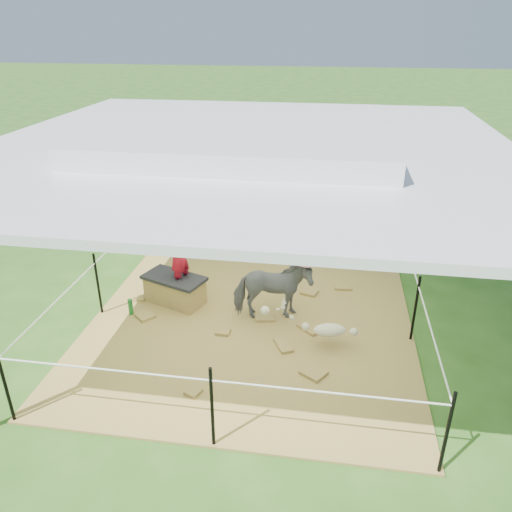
# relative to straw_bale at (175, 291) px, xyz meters

# --- Properties ---
(ground) EXTENTS (90.00, 90.00, 0.00)m
(ground) POSITION_rel_straw_bale_xyz_m (1.25, -0.47, -0.23)
(ground) COLOR #2D5919
(ground) RESTS_ON ground
(hay_patch) EXTENTS (4.60, 4.60, 0.03)m
(hay_patch) POSITION_rel_straw_bale_xyz_m (1.25, -0.47, -0.21)
(hay_patch) COLOR brown
(hay_patch) RESTS_ON ground
(canopy_tent) EXTENTS (6.30, 6.30, 2.90)m
(canopy_tent) POSITION_rel_straw_bale_xyz_m (1.25, -0.47, 2.47)
(canopy_tent) COLOR silver
(canopy_tent) RESTS_ON ground
(rope_fence) EXTENTS (4.54, 4.54, 1.00)m
(rope_fence) POSITION_rel_straw_bale_xyz_m (1.25, -0.47, 0.42)
(rope_fence) COLOR black
(rope_fence) RESTS_ON ground
(straw_bale) EXTENTS (0.98, 0.73, 0.39)m
(straw_bale) POSITION_rel_straw_bale_xyz_m (0.00, 0.00, 0.00)
(straw_bale) COLOR olive
(straw_bale) RESTS_ON hay_patch
(dark_cloth) EXTENTS (1.05, 0.79, 0.05)m
(dark_cloth) POSITION_rel_straw_bale_xyz_m (0.00, 0.00, 0.22)
(dark_cloth) COLOR black
(dark_cloth) RESTS_ON straw_bale
(woman) EXTENTS (0.37, 0.45, 1.06)m
(woman) POSITION_rel_straw_bale_xyz_m (0.10, 0.00, 0.73)
(woman) COLOR red
(woman) RESTS_ON straw_bale
(green_bottle) EXTENTS (0.09, 0.09, 0.25)m
(green_bottle) POSITION_rel_straw_bale_xyz_m (-0.55, -0.45, -0.07)
(green_bottle) COLOR #186C24
(green_bottle) RESTS_ON hay_patch
(pony) EXTENTS (1.19, 0.73, 0.94)m
(pony) POSITION_rel_straw_bale_xyz_m (1.54, -0.24, 0.27)
(pony) COLOR #535459
(pony) RESTS_ON hay_patch
(pink_hat) EXTENTS (0.29, 0.29, 0.14)m
(pink_hat) POSITION_rel_straw_bale_xyz_m (1.54, -0.24, 0.81)
(pink_hat) COLOR pink
(pink_hat) RESTS_ON pony
(foal) EXTENTS (1.11, 0.74, 0.57)m
(foal) POSITION_rel_straw_bale_xyz_m (2.38, -0.81, 0.09)
(foal) COLOR beige
(foal) RESTS_ON hay_patch
(trash_barrel) EXTENTS (0.68, 0.68, 0.83)m
(trash_barrel) POSITION_rel_straw_bale_xyz_m (5.23, 5.34, 0.19)
(trash_barrel) COLOR blue
(trash_barrel) RESTS_ON ground
(picnic_table_near) EXTENTS (1.85, 1.38, 0.74)m
(picnic_table_near) POSITION_rel_straw_bale_xyz_m (2.56, 7.40, 0.14)
(picnic_table_near) COLOR brown
(picnic_table_near) RESTS_ON ground
(picnic_table_far) EXTENTS (1.72, 1.35, 0.66)m
(picnic_table_far) POSITION_rel_straw_bale_xyz_m (5.96, 9.05, 0.10)
(picnic_table_far) COLOR #54351D
(picnic_table_far) RESTS_ON ground
(distant_person) EXTENTS (0.63, 0.51, 1.24)m
(distant_person) POSITION_rel_straw_bale_xyz_m (3.22, 6.60, 0.39)
(distant_person) COLOR #2D4FA9
(distant_person) RESTS_ON ground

